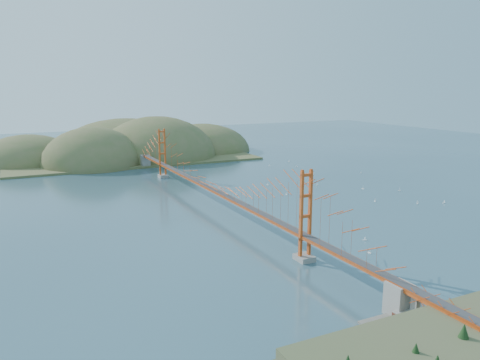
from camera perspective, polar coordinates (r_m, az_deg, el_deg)
name	(u,v)px	position (r m, az deg, el deg)	size (l,w,h in m)	color
ground	(212,206)	(85.65, -3.45, -3.21)	(320.00, 320.00, 0.00)	#2E4D5C
bridge	(211,168)	(84.31, -3.55, 1.43)	(2.20, 94.40, 12.00)	gray
approach_viaduct	(452,318)	(44.61, 24.40, -15.07)	(1.40, 12.00, 3.38)	#AD3D13
promontory	(418,326)	(47.62, 20.88, -16.30)	(9.00, 6.00, 0.24)	#59544C
fort	(416,316)	(48.06, 20.63, -15.28)	(3.70, 2.30, 1.75)	maroon
far_headlands	(134,156)	(150.51, -12.85, 2.92)	(84.00, 58.00, 25.00)	brown
sailboat_7	(269,166)	(127.62, 3.61, 1.75)	(0.53, 0.48, 0.60)	white
sailboat_11	(400,190)	(103.24, 18.89, -1.18)	(0.70, 0.70, 0.73)	white
sailboat_4	(313,174)	(117.24, 8.92, 0.76)	(0.58, 0.61, 0.68)	white
sailboat_2	(444,203)	(95.56, 23.63, -2.53)	(0.55, 0.51, 0.62)	white
sailboat_1	(268,184)	(103.64, 3.39, -0.52)	(0.60, 0.65, 0.73)	white
sailboat_9	(361,173)	(121.16, 14.54, 0.87)	(0.53, 0.53, 0.56)	white
sailboat_16	(281,183)	(104.95, 5.00, -0.41)	(0.53, 0.53, 0.56)	white
sailboat_5	(363,188)	(103.05, 14.75, -0.96)	(0.49, 0.57, 0.66)	white
sailboat_6	(365,239)	(69.41, 14.98, -7.01)	(0.58, 0.58, 0.65)	white
sailboat_3	(237,194)	(94.36, -0.37, -1.72)	(0.57, 0.57, 0.62)	white
sailboat_10	(370,252)	(64.53, 15.53, -8.47)	(0.46, 0.55, 0.64)	white
sailboat_0	(287,194)	(94.86, 5.71, -1.69)	(0.59, 0.64, 0.72)	white
sailboat_17	(289,161)	(135.42, 5.98, 2.28)	(0.56, 0.56, 0.62)	white
sailboat_14	(375,201)	(92.43, 16.14, -2.46)	(0.62, 0.62, 0.68)	white
sailboat_13	(417,203)	(93.14, 20.82, -2.65)	(0.66, 0.66, 0.71)	white
sailboat_15	(297,166)	(127.58, 6.94, 1.69)	(0.61, 0.61, 0.65)	white
sailboat_8	(317,185)	(104.40, 9.38, -0.58)	(0.51, 0.51, 0.58)	white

